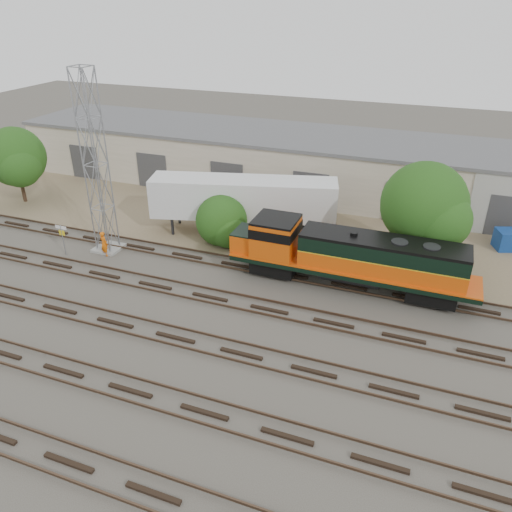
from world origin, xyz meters
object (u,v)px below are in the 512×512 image
(signal_tower, at_px, (96,168))
(worker, at_px, (104,244))
(semi_trailer, at_px, (248,200))
(locomotive, at_px, (347,256))

(signal_tower, height_order, worker, signal_tower)
(signal_tower, bearing_deg, semi_trailer, 36.93)
(worker, bearing_deg, semi_trailer, -118.95)
(signal_tower, xyz_separation_m, worker, (0.38, -0.91, -5.43))
(signal_tower, relative_size, semi_trailer, 0.89)
(worker, bearing_deg, locomotive, -154.43)
(locomotive, bearing_deg, signal_tower, -176.71)
(worker, distance_m, semi_trailer, 11.38)
(worker, xyz_separation_m, semi_trailer, (8.36, 7.49, 1.85))
(locomotive, relative_size, worker, 8.37)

